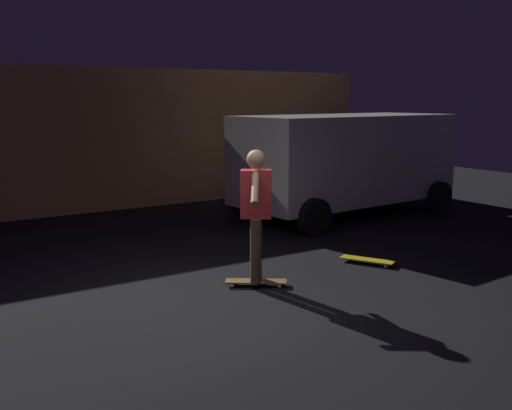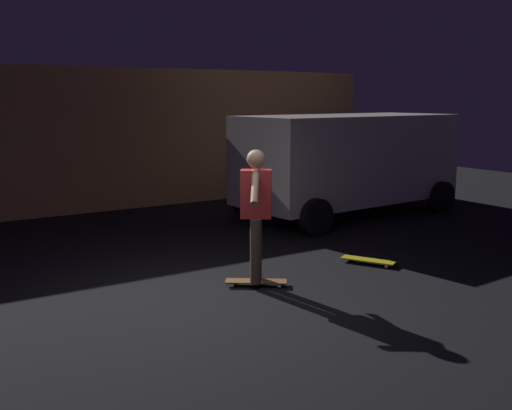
% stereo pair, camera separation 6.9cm
% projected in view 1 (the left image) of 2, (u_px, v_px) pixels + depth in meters
% --- Properties ---
extents(ground_plane, '(28.00, 28.00, 0.00)m').
position_uv_depth(ground_plane, '(214.00, 308.00, 6.77)').
color(ground_plane, black).
extents(low_building, '(12.98, 4.41, 3.00)m').
position_uv_depth(low_building, '(83.00, 134.00, 14.29)').
color(low_building, tan).
rests_on(low_building, ground_plane).
extents(parked_van, '(4.73, 2.48, 2.03)m').
position_uv_depth(parked_van, '(346.00, 159.00, 11.98)').
color(parked_van, silver).
rests_on(parked_van, ground_plane).
extents(skateboard_ridden, '(0.75, 0.61, 0.07)m').
position_uv_depth(skateboard_ridden, '(256.00, 282.00, 7.57)').
color(skateboard_ridden, olive).
rests_on(skateboard_ridden, ground_plane).
extents(skateboard_spare, '(0.55, 0.78, 0.07)m').
position_uv_depth(skateboard_spare, '(367.00, 260.00, 8.58)').
color(skateboard_spare, gold).
rests_on(skateboard_spare, ground_plane).
extents(skater, '(0.64, 0.85, 1.67)m').
position_uv_depth(skater, '(256.00, 206.00, 7.40)').
color(skater, brown).
rests_on(skater, skateboard_ridden).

